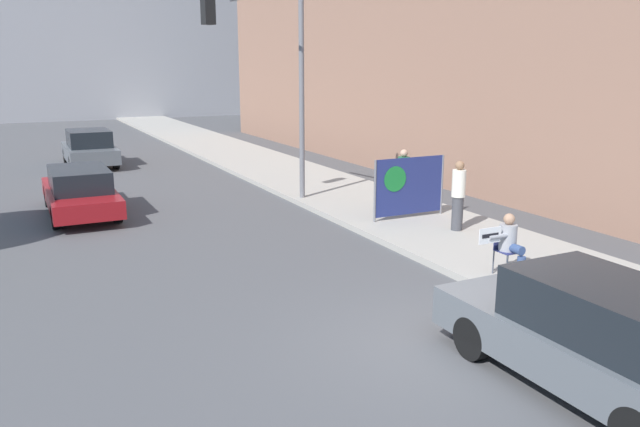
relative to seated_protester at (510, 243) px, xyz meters
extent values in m
plane|color=#4F4F51|center=(-2.80, -1.80, -0.82)|extent=(160.00, 160.00, 0.00)
cube|color=#A8A399|center=(1.07, 13.20, -0.75)|extent=(3.73, 90.00, 0.15)
cylinder|color=#474C56|center=(-0.16, -0.13, -0.43)|extent=(0.03, 0.03, 0.47)
cylinder|color=#474C56|center=(0.21, -0.13, -0.43)|extent=(0.03, 0.03, 0.47)
cylinder|color=#474C56|center=(-0.16, 0.24, -0.43)|extent=(0.03, 0.03, 0.47)
cylinder|color=#474C56|center=(0.21, 0.24, -0.43)|extent=(0.03, 0.03, 0.47)
cube|color=navy|center=(0.02, 0.06, -0.18)|extent=(0.40, 0.40, 0.02)
cube|color=navy|center=(0.02, 0.25, 0.02)|extent=(0.40, 0.02, 0.38)
cylinder|color=#334775|center=(0.02, -0.10, -0.08)|extent=(0.18, 0.42, 0.18)
cylinder|color=#334775|center=(0.02, -0.31, -0.43)|extent=(0.16, 0.16, 0.47)
cube|color=black|center=(0.02, -0.37, -0.62)|extent=(0.20, 0.28, 0.10)
cylinder|color=#9E9EA3|center=(0.02, 0.09, 0.09)|extent=(0.34, 0.34, 0.52)
sphere|color=tan|center=(0.02, 0.09, 0.46)|extent=(0.22, 0.22, 0.22)
cylinder|color=#9E9EA3|center=(-0.30, 0.01, 0.17)|extent=(0.45, 0.09, 0.09)
cube|color=white|center=(-0.51, 0.01, 0.21)|extent=(0.51, 0.02, 0.31)
cube|color=black|center=(-0.51, 0.00, 0.21)|extent=(0.39, 0.01, 0.07)
cylinder|color=#424247|center=(1.32, 3.24, -0.24)|extent=(0.28, 0.28, 0.85)
cylinder|color=silver|center=(1.32, 3.24, 0.52)|extent=(0.34, 0.34, 0.67)
sphere|color=#936B4C|center=(1.32, 3.24, 0.97)|extent=(0.22, 0.22, 0.22)
cylinder|color=black|center=(1.54, 5.98, -0.26)|extent=(0.28, 0.28, 0.82)
cylinder|color=#236642|center=(1.54, 5.98, 0.48)|extent=(0.34, 0.34, 0.65)
sphere|color=tan|center=(1.54, 5.98, 0.91)|extent=(0.22, 0.22, 0.22)
cylinder|color=slate|center=(-0.09, 4.86, 0.15)|extent=(0.06, 0.06, 1.64)
cylinder|color=slate|center=(2.06, 4.86, 0.15)|extent=(0.06, 0.06, 1.64)
cube|color=navy|center=(0.98, 4.86, 0.20)|extent=(2.15, 0.02, 1.54)
cylinder|color=#197A33|center=(0.51, 4.84, 0.43)|extent=(0.68, 0.01, 0.68)
cylinder|color=slate|center=(-0.46, 8.56, 2.43)|extent=(0.16, 0.16, 6.21)
cube|color=black|center=(-3.41, 8.05, 4.82)|extent=(0.35, 0.35, 0.84)
sphere|color=green|center=(-3.41, 8.05, 4.54)|extent=(0.18, 0.18, 0.18)
cube|color=#565B60|center=(-1.98, -3.59, -0.25)|extent=(1.74, 4.38, 0.59)
cube|color=black|center=(-1.98, -3.77, 0.38)|extent=(1.50, 2.28, 0.68)
cylinder|color=black|center=(-2.74, -2.23, -0.50)|extent=(0.22, 0.64, 0.64)
cylinder|color=black|center=(-1.22, -2.23, -0.50)|extent=(0.22, 0.64, 0.64)
cube|color=maroon|center=(-6.83, 9.92, -0.31)|extent=(1.76, 4.76, 0.49)
cube|color=black|center=(-6.83, 9.73, 0.24)|extent=(1.51, 2.48, 0.60)
cylinder|color=black|center=(-7.60, 11.40, -0.50)|extent=(0.22, 0.64, 0.64)
cylinder|color=black|center=(-6.06, 11.40, -0.50)|extent=(0.22, 0.64, 0.64)
cylinder|color=black|center=(-7.60, 8.45, -0.50)|extent=(0.22, 0.64, 0.64)
cylinder|color=black|center=(-6.06, 8.45, -0.50)|extent=(0.22, 0.64, 0.64)
cube|color=#565B60|center=(-5.51, 19.07, -0.26)|extent=(1.90, 4.32, 0.59)
cube|color=black|center=(-5.51, 18.90, 0.38)|extent=(1.63, 2.24, 0.68)
cylinder|color=black|center=(-6.34, 20.41, -0.50)|extent=(0.22, 0.64, 0.64)
cylinder|color=black|center=(-4.67, 20.41, -0.50)|extent=(0.22, 0.64, 0.64)
cylinder|color=black|center=(-6.34, 17.73, -0.50)|extent=(0.22, 0.64, 0.64)
cylinder|color=black|center=(-4.67, 17.73, -0.50)|extent=(0.22, 0.64, 0.64)
camera|label=1|loc=(-8.45, -8.74, 3.35)|focal=35.00mm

